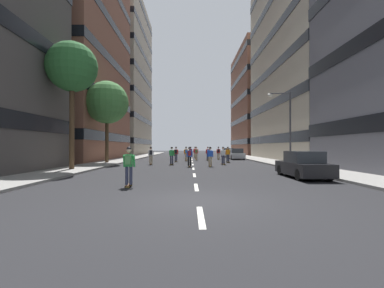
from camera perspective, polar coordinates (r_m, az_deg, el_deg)
name	(u,v)px	position (r m, az deg, el deg)	size (l,w,h in m)	color
ground_plane	(192,160)	(36.17, 0.01, -3.37)	(163.06, 163.06, 0.00)	black
sidewalk_left	(130,158)	(40.51, -12.88, -2.95)	(3.21, 74.74, 0.14)	gray
sidewalk_right	(254,158)	(40.63, 12.78, -2.94)	(3.21, 74.74, 0.14)	gray
lane_markings	(192,160)	(36.99, 0.00, -3.30)	(0.16, 62.20, 0.01)	silver
building_left_mid	(61,28)	(43.48, -25.77, 21.00)	(14.20, 20.36, 35.23)	brown
building_left_far	(113,79)	(65.80, -16.14, 12.90)	(14.20, 23.54, 33.93)	#B2A893
building_right_mid	(322,56)	(42.50, 25.63, 16.25)	(14.20, 23.84, 27.86)	#BCB29E
building_right_far	(269,102)	(64.93, 15.77, 8.37)	(14.20, 20.84, 23.46)	brown
parked_car_near	(228,153)	(47.17, 7.45, -1.85)	(1.82, 4.40, 1.52)	silver
parked_car_mid	(303,166)	(16.83, 22.24, -4.19)	(1.82, 4.40, 1.52)	black
parked_car_far	(236,154)	(38.56, 9.23, -2.14)	(1.82, 4.40, 1.52)	#B2B7BF
street_tree_near	(72,68)	(22.68, -23.83, 14.42)	(3.68, 3.68, 9.39)	#4C3823
street_tree_mid	(107,103)	(30.22, -17.39, 8.26)	(4.46, 4.46, 8.51)	#4C3823
streetlamp_right	(286,120)	(25.74, 19.12, 4.74)	(2.13, 0.30, 6.50)	#3F3F44
skater_0	(208,153)	(35.00, 3.36, -1.80)	(0.57, 0.92, 1.78)	brown
skater_1	(191,151)	(45.33, -0.26, -1.51)	(0.54, 0.90, 1.78)	brown
skater_2	(196,152)	(35.81, 0.90, -1.77)	(0.54, 0.91, 1.78)	brown
skater_3	(172,155)	(26.64, -4.28, -2.26)	(0.57, 0.92, 1.78)	brown
skater_4	(186,153)	(33.82, -1.24, -1.84)	(0.56, 0.92, 1.78)	brown
skater_5	(129,164)	(12.39, -13.11, -4.08)	(0.53, 0.90, 1.78)	brown
skater_6	(210,156)	(24.31, 3.83, -2.42)	(0.56, 0.92, 1.78)	brown
skater_7	(228,154)	(30.64, 7.51, -2.03)	(0.56, 0.92, 1.78)	brown
skater_8	(195,152)	(43.37, 0.63, -1.59)	(0.54, 0.91, 1.78)	brown
skater_9	(176,153)	(32.06, -3.38, -1.91)	(0.55, 0.91, 1.78)	brown
skater_10	(189,155)	(23.81, -0.53, -2.39)	(0.54, 0.91, 1.78)	brown
skater_11	(151,154)	(27.17, -8.61, -2.15)	(0.55, 0.91, 1.78)	brown
skater_12	(223,155)	(27.13, 6.54, -2.22)	(0.57, 0.92, 1.78)	brown
skater_13	(218,152)	(37.91, 5.56, -1.70)	(0.57, 0.92, 1.78)	brown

